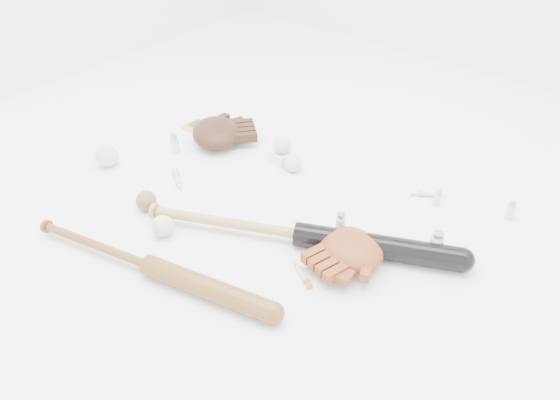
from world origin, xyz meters
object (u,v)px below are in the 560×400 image
Objects in this scene: bat_dark at (299,234)px; glove_dark at (216,133)px; bat_wood at (149,265)px; pedestal at (282,157)px.

glove_dark reaches higher than bat_dark.
bat_wood is 0.73m from glove_dark.
glove_dark is (-0.61, 0.26, 0.01)m from bat_dark.
glove_dark is 0.29m from pedestal.
glove_dark reaches higher than bat_wood.
pedestal is (0.28, 0.06, -0.03)m from glove_dark.
glove_dark is at bearing -167.52° from pedestal.
bat_dark is at bearing -44.54° from pedestal.
bat_dark reaches higher than pedestal.
pedestal is (-0.09, 0.70, -0.01)m from bat_wood.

